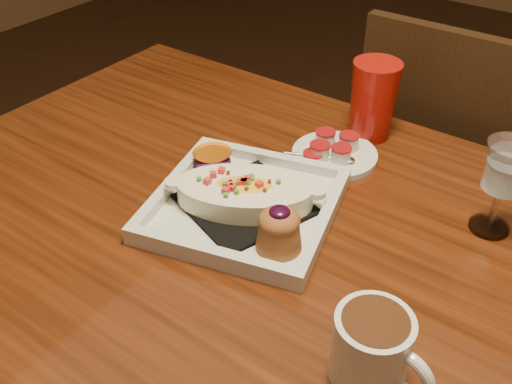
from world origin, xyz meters
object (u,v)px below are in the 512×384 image
Objects in this scene: saucer at (333,152)px; plate at (247,201)px; chair_far at (447,187)px; coffee_mug at (374,348)px; goblet at (506,172)px; red_tumbler at (373,100)px; table at (317,307)px.

plate is at bearing -97.64° from saucer.
coffee_mug is (0.14, -0.76, 0.29)m from chair_far.
goblet is at bearing 15.68° from plate.
goblet reaches higher than plate.
goblet is 0.31m from saucer.
saucer is at bearing 72.33° from chair_far.
goblet reaches higher than red_tumbler.
chair_far is at bearing 109.59° from coffee_mug.
chair_far reaches higher than table.
saucer is 0.13m from red_tumbler.
chair_far is at bearing 112.45° from goblet.
table is 1.61× the size of chair_far.
coffee_mug is 0.82× the size of saucer.
saucer is at bearing 67.57° from plate.
coffee_mug is at bearing -43.16° from table.
coffee_mug is at bearing 100.52° from chair_far.
red_tumbler is at bearing 152.64° from goblet.
chair_far reaches higher than goblet.
chair_far is 0.57m from goblet.
coffee_mug is (0.29, -0.16, 0.02)m from plate.
goblet reaches higher than table.
saucer is at bearing -98.06° from red_tumbler.
table is at bearing -24.37° from plate.
plate is 0.33m from coffee_mug.
plate is at bearing 160.69° from coffee_mug.
goblet is (0.32, 0.19, 0.08)m from plate.
red_tumbler reaches higher than table.
table is at bearing -63.72° from saucer.
coffee_mug is 0.85× the size of red_tumbler.
table is 11.86× the size of coffee_mug.
plate is at bearing 75.91° from chair_far.
coffee_mug is 0.46m from saucer.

